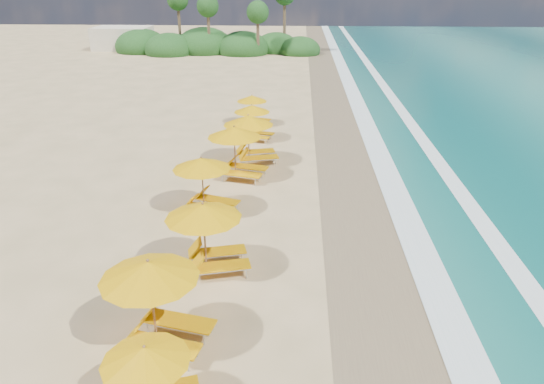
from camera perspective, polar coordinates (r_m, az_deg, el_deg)
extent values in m
plane|color=tan|center=(20.53, 0.00, -3.07)|extent=(160.00, 160.00, 0.00)
cube|color=olive|center=(20.72, 11.13, -3.27)|extent=(4.00, 160.00, 0.01)
cube|color=white|center=(20.98, 15.20, -3.25)|extent=(1.20, 160.00, 0.01)
cube|color=white|center=(21.82, 22.93, -3.32)|extent=(0.80, 160.00, 0.01)
cylinder|color=olive|center=(12.14, -13.88, -20.33)|extent=(0.05, 0.05, 1.91)
cone|color=#E29F04|center=(11.61, -14.28, -17.49)|extent=(2.47, 2.47, 0.38)
sphere|color=olive|center=(11.48, -14.39, -16.69)|extent=(0.07, 0.07, 0.07)
cylinder|color=olive|center=(13.86, -13.45, -12.29)|extent=(0.06, 0.06, 2.52)
cone|color=#E29F04|center=(13.28, -13.88, -8.63)|extent=(3.10, 3.10, 0.51)
sphere|color=olive|center=(13.14, -14.00, -7.59)|extent=(0.09, 0.09, 0.09)
cylinder|color=olive|center=(16.69, -7.68, -5.30)|extent=(0.06, 0.06, 2.44)
cone|color=#E29F04|center=(16.22, -7.87, -2.16)|extent=(3.06, 3.06, 0.49)
sphere|color=olive|center=(16.11, -7.93, -1.29)|extent=(0.09, 0.09, 0.09)
cylinder|color=olive|center=(20.92, -7.90, 0.76)|extent=(0.06, 0.06, 2.34)
cone|color=#E29F04|center=(20.56, -8.05, 3.25)|extent=(3.06, 3.06, 0.47)
sphere|color=olive|center=(20.47, -8.09, 3.93)|extent=(0.08, 0.08, 0.08)
cylinder|color=olive|center=(24.30, -4.25, 4.47)|extent=(0.06, 0.06, 2.52)
cone|color=#E29F04|center=(23.97, -4.33, 6.83)|extent=(3.13, 3.13, 0.51)
sphere|color=olive|center=(23.89, -4.35, 7.48)|extent=(0.09, 0.09, 0.09)
cylinder|color=olive|center=(26.23, -2.68, 5.98)|extent=(0.06, 0.06, 2.52)
cone|color=#E29F04|center=(25.93, -2.73, 8.18)|extent=(3.15, 3.15, 0.51)
sphere|color=olive|center=(25.86, -2.74, 8.78)|extent=(0.09, 0.09, 0.09)
cylinder|color=olive|center=(30.11, -2.29, 7.90)|extent=(0.05, 0.05, 2.07)
cone|color=#E29F04|center=(29.88, -2.31, 9.49)|extent=(2.66, 2.66, 0.42)
sphere|color=olive|center=(29.82, -2.32, 9.92)|extent=(0.07, 0.07, 0.07)
cylinder|color=olive|center=(33.23, -2.29, 9.29)|extent=(0.05, 0.05, 1.92)
cone|color=#E29F04|center=(33.04, -2.31, 10.63)|extent=(2.49, 2.49, 0.39)
sphere|color=olive|center=(32.99, -2.32, 10.99)|extent=(0.07, 0.07, 0.07)
ellipsoid|color=#163D14|center=(64.25, -3.30, 16.03)|extent=(6.40, 6.40, 4.16)
ellipsoid|color=#163D14|center=(65.95, -7.70, 16.13)|extent=(7.20, 7.20, 4.68)
ellipsoid|color=#163D14|center=(64.89, -11.63, 15.65)|extent=(6.00, 6.00, 3.90)
ellipsoid|color=#163D14|center=(65.93, 0.50, 16.20)|extent=(5.60, 5.60, 3.64)
ellipsoid|color=#163D14|center=(67.87, -14.61, 15.77)|extent=(6.60, 6.60, 4.29)
ellipsoid|color=#163D14|center=(63.89, 3.21, 15.86)|extent=(5.00, 5.00, 3.25)
cylinder|color=brown|center=(61.86, -1.62, 17.51)|extent=(0.36, 0.36, 5.00)
sphere|color=#163D14|center=(61.63, -1.64, 19.82)|extent=(2.60, 2.60, 2.60)
cylinder|color=brown|center=(63.58, -7.21, 17.78)|extent=(0.36, 0.36, 5.60)
sphere|color=#163D14|center=(63.35, -7.35, 20.30)|extent=(2.60, 2.60, 2.60)
cylinder|color=brown|center=(66.30, -10.50, 18.09)|extent=(0.36, 0.36, 6.20)
sphere|color=#163D14|center=(66.08, -10.71, 20.76)|extent=(2.60, 2.60, 2.60)
cylinder|color=brown|center=(65.58, 1.43, 18.66)|extent=(0.36, 0.36, 6.80)
cube|color=beige|center=(70.60, -16.62, 16.47)|extent=(7.00, 5.00, 2.80)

